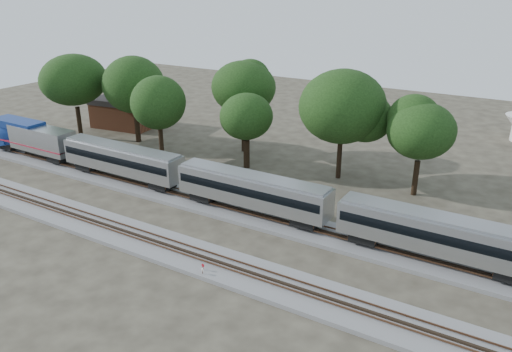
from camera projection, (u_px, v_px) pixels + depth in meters
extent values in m
plane|color=#383328|center=(183.00, 229.00, 50.34)|extent=(160.00, 160.00, 0.00)
cube|color=slate|center=(217.00, 206.00, 55.05)|extent=(160.00, 5.00, 0.40)
cube|color=brown|center=(213.00, 204.00, 54.31)|extent=(160.00, 0.08, 0.15)
cube|color=brown|center=(221.00, 200.00, 55.46)|extent=(160.00, 0.08, 0.15)
cube|color=slate|center=(156.00, 244.00, 47.07)|extent=(160.00, 5.00, 0.40)
cube|color=brown|center=(151.00, 243.00, 46.33)|extent=(160.00, 0.08, 0.15)
cube|color=brown|center=(161.00, 236.00, 47.48)|extent=(160.00, 0.08, 0.15)
cube|color=#ACAEB3|center=(42.00, 139.00, 67.77)|extent=(10.47, 2.96, 3.26)
ellipsoid|color=navy|center=(8.00, 133.00, 71.45)|extent=(5.33, 3.08, 4.54)
cube|color=navy|center=(18.00, 123.00, 69.52)|extent=(8.39, 2.90, 0.99)
cube|color=black|center=(9.00, 127.00, 70.85)|extent=(0.44, 2.27, 1.29)
cube|color=maroon|center=(38.00, 144.00, 68.65)|extent=(12.84, 3.00, 0.18)
cube|color=black|center=(11.00, 145.00, 72.05)|extent=(2.57, 2.17, 0.89)
cube|color=black|center=(59.00, 157.00, 67.09)|extent=(2.57, 2.17, 0.89)
cube|color=#ACAEB3|center=(122.00, 159.00, 60.69)|extent=(17.18, 2.96, 2.96)
cube|color=black|center=(122.00, 157.00, 60.58)|extent=(16.59, 3.01, 0.89)
cube|color=gray|center=(121.00, 147.00, 60.13)|extent=(16.79, 2.37, 0.35)
cube|color=black|center=(89.00, 165.00, 64.37)|extent=(2.57, 2.17, 0.89)
cube|color=black|center=(162.00, 184.00, 58.42)|extent=(2.57, 2.17, 0.89)
cube|color=#ACAEB3|center=(252.00, 190.00, 51.80)|extent=(17.18, 2.96, 2.96)
cube|color=black|center=(252.00, 187.00, 51.69)|extent=(16.59, 3.01, 0.89)
cube|color=gray|center=(252.00, 176.00, 51.24)|extent=(16.79, 2.37, 0.35)
cube|color=black|center=(205.00, 194.00, 55.48)|extent=(2.57, 2.17, 0.89)
cube|color=black|center=(306.00, 220.00, 49.53)|extent=(2.57, 2.17, 0.89)
cube|color=#ACAEB3|center=(436.00, 233.00, 42.92)|extent=(17.18, 2.96, 2.96)
cube|color=black|center=(437.00, 230.00, 42.81)|extent=(16.59, 3.01, 0.89)
cube|color=gray|center=(439.00, 217.00, 42.36)|extent=(16.79, 2.37, 0.35)
cube|color=black|center=(365.00, 235.00, 46.60)|extent=(2.57, 2.17, 0.89)
cube|color=black|center=(512.00, 273.00, 40.65)|extent=(2.57, 2.17, 0.89)
cylinder|color=#512D19|center=(203.00, 269.00, 42.45)|extent=(0.06, 0.06, 0.90)
cylinder|color=#A40B17|center=(203.00, 265.00, 42.30)|extent=(0.32, 0.10, 0.32)
cylinder|color=#512D19|center=(203.00, 274.00, 41.91)|extent=(0.06, 0.06, 0.85)
cylinder|color=silver|center=(202.00, 270.00, 41.77)|extent=(0.29, 0.13, 0.30)
cube|color=#512D19|center=(188.00, 267.00, 43.37)|extent=(0.58, 0.48, 0.30)
cube|color=brown|center=(126.00, 115.00, 85.09)|extent=(10.84, 8.24, 4.01)
cube|color=black|center=(125.00, 100.00, 84.19)|extent=(11.07, 8.47, 0.90)
cylinder|color=black|center=(79.00, 122.00, 78.70)|extent=(0.70, 0.70, 4.95)
ellipsoid|color=black|center=(74.00, 80.00, 76.24)|extent=(9.33, 9.33, 7.93)
cylinder|color=black|center=(137.00, 127.00, 76.69)|extent=(0.70, 0.70, 4.78)
ellipsoid|color=black|center=(134.00, 85.00, 74.32)|extent=(9.01, 9.01, 7.66)
cylinder|color=black|center=(161.00, 144.00, 69.37)|extent=(0.70, 0.70, 4.31)
ellipsoid|color=black|center=(158.00, 103.00, 67.22)|extent=(8.13, 8.13, 6.91)
cylinder|color=black|center=(244.00, 134.00, 72.39)|extent=(0.70, 0.70, 5.06)
ellipsoid|color=black|center=(243.00, 87.00, 69.88)|extent=(9.54, 9.54, 8.11)
cylinder|color=black|center=(247.00, 154.00, 66.20)|extent=(0.70, 0.70, 3.78)
ellipsoid|color=black|center=(246.00, 116.00, 64.32)|extent=(7.13, 7.13, 6.06)
cylinder|color=black|center=(339.00, 159.00, 62.47)|extent=(0.70, 0.70, 4.98)
ellipsoid|color=black|center=(343.00, 106.00, 59.99)|extent=(9.40, 9.40, 7.99)
cylinder|color=black|center=(415.00, 178.00, 57.66)|extent=(0.70, 0.70, 4.18)
ellipsoid|color=black|center=(421.00, 131.00, 55.58)|extent=(7.88, 7.88, 6.70)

